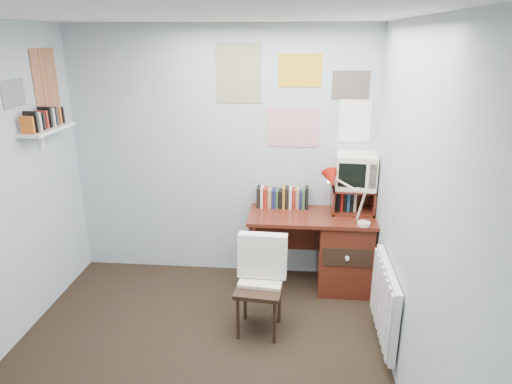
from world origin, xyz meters
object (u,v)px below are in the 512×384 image
(wall_shelf, at_px, (48,129))
(crt_tv, at_px, (356,169))
(desk, at_px, (338,249))
(tv_riser, at_px, (352,200))
(radiator, at_px, (385,302))
(desk_chair, at_px, (259,289))
(desk_lamp, at_px, (366,203))

(wall_shelf, bearing_deg, crt_tv, 10.66)
(desk, height_order, crt_tv, crt_tv)
(tv_riser, height_order, crt_tv, crt_tv)
(desk, height_order, tv_riser, tv_riser)
(desk, bearing_deg, radiator, -72.76)
(desk_chair, bearing_deg, wall_shelf, 172.98)
(tv_riser, relative_size, radiator, 0.50)
(desk_lamp, bearing_deg, desk_chair, -133.88)
(desk_lamp, xyz_separation_m, radiator, (0.10, -0.71, -0.55))
(desk, bearing_deg, tv_riser, 42.96)
(tv_riser, bearing_deg, radiator, -80.72)
(crt_tv, bearing_deg, radiator, -76.90)
(desk, height_order, desk_chair, desk_chair)
(desk_chair, xyz_separation_m, radiator, (1.00, -0.13, 0.02))
(desk_lamp, distance_m, radiator, 0.90)
(desk_chair, bearing_deg, desk, 53.90)
(desk, xyz_separation_m, desk_chair, (-0.71, -0.80, -0.00))
(desk_chair, distance_m, tv_riser, 1.32)
(desk_lamp, height_order, wall_shelf, wall_shelf)
(tv_riser, distance_m, wall_shelf, 2.83)
(desk_lamp, relative_size, wall_shelf, 0.69)
(desk, relative_size, radiator, 1.50)
(crt_tv, distance_m, radiator, 1.32)
(crt_tv, height_order, wall_shelf, wall_shelf)
(desk_lamp, height_order, radiator, desk_lamp)
(tv_riser, relative_size, crt_tv, 1.08)
(desk_lamp, xyz_separation_m, tv_riser, (-0.07, 0.33, -0.09))
(desk, relative_size, tv_riser, 3.00)
(wall_shelf, bearing_deg, desk, 8.40)
(desk_lamp, bearing_deg, crt_tv, 112.15)
(radiator, height_order, wall_shelf, wall_shelf)
(wall_shelf, bearing_deg, desk_chair, -12.57)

